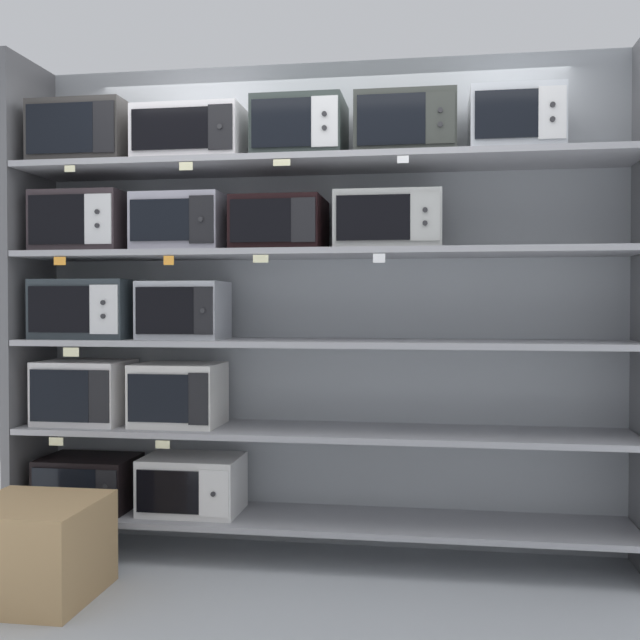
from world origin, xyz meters
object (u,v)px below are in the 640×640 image
at_px(microwave_3, 179,394).
at_px(microwave_9, 389,221).
at_px(microwave_1, 192,484).
at_px(microwave_8, 280,225).
at_px(microwave_4, 90,309).
at_px(microwave_14, 515,124).
at_px(shipping_carton, 34,550).
at_px(microwave_11, 194,138).
at_px(microwave_7, 182,224).
at_px(microwave_0, 89,482).
at_px(microwave_10, 88,137).
at_px(microwave_12, 300,131).
at_px(microwave_5, 184,310).
at_px(microwave_13, 406,127).
at_px(microwave_2, 85,392).
at_px(microwave_6, 86,223).

height_order(microwave_3, microwave_9, microwave_9).
xyz_separation_m(microwave_1, microwave_8, (0.47, -0.00, 1.34)).
bearing_deg(microwave_4, microwave_14, 0.00).
bearing_deg(microwave_4, shipping_carton, -85.04).
xyz_separation_m(microwave_8, microwave_11, (-0.45, 0.00, 0.45)).
relative_size(microwave_1, microwave_9, 0.97).
bearing_deg(microwave_4, microwave_7, 0.02).
height_order(microwave_0, microwave_3, microwave_3).
bearing_deg(microwave_7, microwave_1, -0.14).
height_order(microwave_7, microwave_10, microwave_10).
xyz_separation_m(microwave_12, microwave_14, (1.05, 0.00, -0.00)).
distance_m(microwave_0, microwave_12, 2.14).
height_order(microwave_12, microwave_14, microwave_12).
distance_m(microwave_1, microwave_3, 0.47).
distance_m(microwave_5, shipping_carton, 1.33).
xyz_separation_m(microwave_7, microwave_11, (0.06, -0.00, 0.44)).
height_order(microwave_4, microwave_11, microwave_11).
height_order(microwave_5, microwave_13, microwave_13).
bearing_deg(microwave_10, microwave_0, -178.58).
bearing_deg(microwave_12, microwave_9, 0.00).
relative_size(microwave_2, microwave_11, 0.83).
bearing_deg(microwave_13, microwave_5, -180.00).
relative_size(microwave_7, microwave_13, 0.93).
height_order(microwave_9, microwave_13, microwave_13).
relative_size(microwave_1, microwave_11, 0.93).
bearing_deg(microwave_7, shipping_carton, -123.22).
distance_m(microwave_2, microwave_9, 1.83).
height_order(microwave_9, microwave_11, microwave_11).
bearing_deg(microwave_14, microwave_13, -179.97).
bearing_deg(microwave_5, microwave_13, 0.00).
distance_m(microwave_8, microwave_9, 0.55).
bearing_deg(microwave_11, microwave_12, -0.01).
bearing_deg(microwave_10, microwave_4, 0.94).
xyz_separation_m(microwave_7, microwave_13, (1.15, -0.00, 0.45)).
bearing_deg(microwave_5, microwave_2, 180.00).
relative_size(microwave_8, microwave_14, 1.03).
xyz_separation_m(microwave_10, microwave_14, (2.18, 0.00, -0.01)).
bearing_deg(microwave_11, microwave_10, -179.98).
xyz_separation_m(microwave_6, microwave_13, (1.68, -0.00, 0.44)).
bearing_deg(microwave_0, microwave_12, 0.01).
relative_size(microwave_0, microwave_3, 1.10).
bearing_deg(microwave_7, microwave_8, -0.03).
height_order(microwave_3, microwave_5, microwave_5).
distance_m(microwave_4, microwave_9, 1.63).
height_order(microwave_13, shipping_carton, microwave_13).
distance_m(microwave_5, microwave_14, 1.89).
height_order(microwave_1, microwave_6, microwave_6).
bearing_deg(microwave_1, shipping_carton, -125.97).
bearing_deg(microwave_5, microwave_11, 0.25).
xyz_separation_m(microwave_11, microwave_14, (1.60, -0.00, 0.01)).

